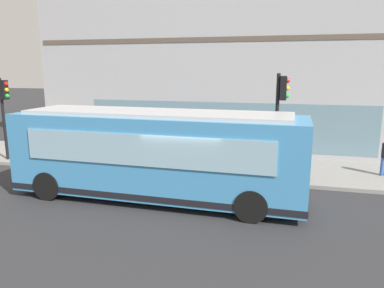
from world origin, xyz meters
name	(u,v)px	position (x,y,z in m)	size (l,w,h in m)	color
ground	(189,203)	(0.00, 0.00, 0.00)	(120.00, 120.00, 0.00)	#2D2D30
sidewalk_curb	(216,166)	(4.74, 0.00, 0.07)	(4.28, 40.00, 0.15)	gray
building_corner	(237,54)	(11.04, 0.00, 5.32)	(8.38, 20.76, 10.65)	#A8A8AD
city_bus_nearside	(156,155)	(0.23, 1.24, 1.55)	(2.78, 10.09, 3.07)	#3F8CC6
traffic_light_near_corner	(280,107)	(2.97, -2.79, 3.04)	(0.32, 0.49, 4.15)	black
traffic_light_down_block	(4,103)	(3.14, 9.84, 2.86)	(0.32, 0.49, 3.89)	black
fire_hydrant	(195,153)	(5.14, 1.10, 0.51)	(0.35, 0.35, 0.74)	yellow
pedestrian_walking_along_curb	(202,146)	(4.43, 0.60, 1.04)	(0.32, 0.32, 1.56)	black
pedestrian_by_light_pole	(127,143)	(4.24, 4.15, 1.04)	(0.32, 0.32, 1.56)	#3359A5
pedestrian_near_hydrant	(101,138)	(4.66, 5.76, 1.10)	(0.32, 0.32, 1.66)	black
newspaper_vending_box	(99,154)	(3.53, 5.24, 0.60)	(0.44, 0.42, 0.90)	#263F99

